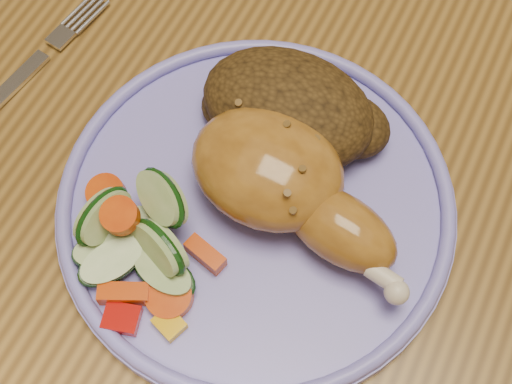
% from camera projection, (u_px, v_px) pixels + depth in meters
% --- Properties ---
extents(ground, '(4.00, 4.00, 0.00)m').
position_uv_depth(ground, '(335.00, 371.00, 1.18)').
color(ground, brown).
rests_on(ground, ground).
extents(dining_table, '(0.90, 1.40, 0.75)m').
position_uv_depth(dining_table, '(416.00, 193.00, 0.58)').
color(dining_table, brown).
rests_on(dining_table, ground).
extents(plate, '(0.27, 0.27, 0.01)m').
position_uv_depth(plate, '(256.00, 206.00, 0.48)').
color(plate, '#7C75DA').
rests_on(plate, dining_table).
extents(plate_rim, '(0.26, 0.26, 0.01)m').
position_uv_depth(plate_rim, '(256.00, 199.00, 0.47)').
color(plate_rim, '#7C75DA').
rests_on(plate_rim, plate).
extents(chicken_leg, '(0.16, 0.09, 0.05)m').
position_uv_depth(chicken_leg, '(285.00, 183.00, 0.45)').
color(chicken_leg, '#A36B22').
rests_on(chicken_leg, plate).
extents(rice_pilaf, '(0.13, 0.09, 0.05)m').
position_uv_depth(rice_pilaf, '(292.00, 110.00, 0.48)').
color(rice_pilaf, '#402B10').
rests_on(rice_pilaf, plate).
extents(vegetable_pile, '(0.11, 0.11, 0.05)m').
position_uv_depth(vegetable_pile, '(135.00, 243.00, 0.44)').
color(vegetable_pile, '#A50A05').
rests_on(vegetable_pile, plate).
extents(fork, '(0.04, 0.15, 0.00)m').
position_uv_depth(fork, '(21.00, 77.00, 0.53)').
color(fork, silver).
rests_on(fork, dining_table).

